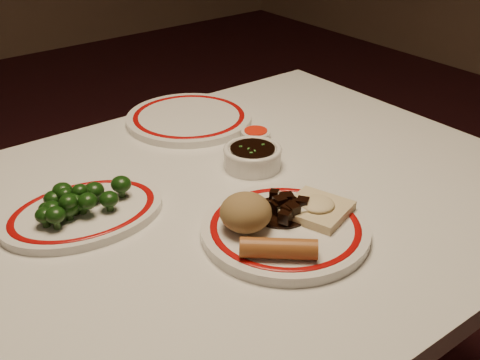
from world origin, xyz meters
name	(u,v)px	position (x,y,z in m)	size (l,w,h in m)	color
dining_table	(222,243)	(0.00, 0.00, 0.66)	(1.20, 0.90, 0.75)	white
main_plate	(285,230)	(0.02, -0.15, 0.76)	(0.32, 0.32, 0.02)	silver
rice_mound	(246,212)	(-0.04, -0.12, 0.80)	(0.08, 0.08, 0.06)	olive
spring_roll	(279,248)	(-0.05, -0.21, 0.78)	(0.03, 0.03, 0.12)	#A35C28
fried_wonton	(317,208)	(0.08, -0.15, 0.78)	(0.12, 0.12, 0.03)	beige
stirfry_heap	(285,207)	(0.04, -0.12, 0.78)	(0.10, 0.10, 0.03)	black
broccoli_plate	(83,213)	(-0.22, 0.10, 0.76)	(0.30, 0.26, 0.02)	silver
broccoli_pile	(76,200)	(-0.23, 0.10, 0.79)	(0.18, 0.09, 0.05)	#23471C
soy_bowl	(253,158)	(0.13, 0.07, 0.77)	(0.11, 0.11, 0.04)	silver
sweet_sour_dish	(256,134)	(0.22, 0.17, 0.76)	(0.06, 0.06, 0.02)	silver
mustard_dish	(250,159)	(0.13, 0.08, 0.76)	(0.06, 0.06, 0.02)	silver
far_plate	(189,118)	(0.15, 0.33, 0.76)	(0.32, 0.32, 0.02)	silver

